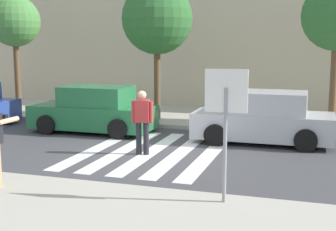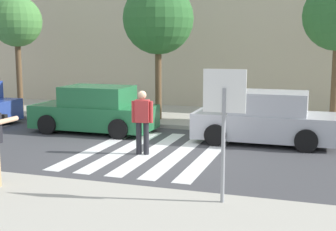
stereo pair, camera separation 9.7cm
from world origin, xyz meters
name	(u,v)px [view 1 (the left image)]	position (x,y,z in m)	size (l,w,h in m)	color
ground_plane	(149,153)	(0.00, 0.00, 0.00)	(120.00, 120.00, 0.00)	#424244
sidewalk_far	(201,117)	(0.00, 6.00, 0.07)	(60.00, 4.80, 0.14)	#B2AD9E
building_facade_far	(224,36)	(0.00, 10.40, 3.27)	(56.00, 4.00, 6.54)	beige
crosswalk_stripe_0	(99,147)	(-1.60, 0.20, 0.00)	(0.44, 5.20, 0.01)	silver
crosswalk_stripe_1	(125,149)	(-0.80, 0.20, 0.00)	(0.44, 5.20, 0.01)	silver
crosswalk_stripe_2	(152,151)	(0.00, 0.20, 0.00)	(0.44, 5.20, 0.01)	silver
crosswalk_stripe_3	(179,153)	(0.80, 0.20, 0.00)	(0.44, 5.20, 0.01)	silver
crosswalk_stripe_4	(208,156)	(1.60, 0.20, 0.00)	(0.44, 5.20, 0.01)	silver
stop_sign	(226,107)	(2.76, -3.63, 1.88)	(0.76, 0.08, 2.40)	gray
pedestrian_crossing	(142,119)	(-0.13, -0.18, 0.97)	(0.57, 0.30, 1.72)	#232328
parked_car_green	(94,111)	(-2.79, 2.30, 0.73)	(4.10, 1.92, 1.55)	#236B3D
parked_car_silver	(264,119)	(2.82, 2.30, 0.73)	(4.10, 1.92, 1.55)	#B7BABF
street_tree_west	(15,22)	(-7.72, 5.09, 3.79)	(2.09, 2.09, 4.74)	brown
street_tree_center	(157,19)	(-1.39, 4.73, 3.81)	(2.60, 2.60, 4.99)	brown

